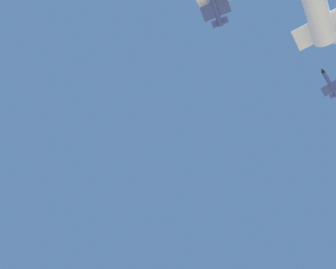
{
  "coord_description": "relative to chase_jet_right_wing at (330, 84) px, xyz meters",
  "views": [
    {
      "loc": [
        43.42,
        73.6,
        4.38
      ],
      "look_at": [
        11.23,
        50.87,
        62.37
      ],
      "focal_mm": 38.52,
      "sensor_mm": 36.0,
      "label": 1
    }
  ],
  "objects": [
    {
      "name": "chase_jet_trailing",
      "position": [
        59.26,
        -20.51,
        -23.66
      ],
      "size": [
        15.33,
        8.74,
        4.0
      ],
      "rotation": [
        0.0,
        0.0,
        0.21
      ],
      "color": "#38478C"
    },
    {
      "name": "chase_jet_right_wing",
      "position": [
        0.0,
        0.0,
        0.0
      ],
      "size": [
        15.22,
        8.19,
        4.0
      ],
      "rotation": [
        0.0,
        0.0,
        -0.05
      ],
      "color": "#38478C"
    }
  ]
}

